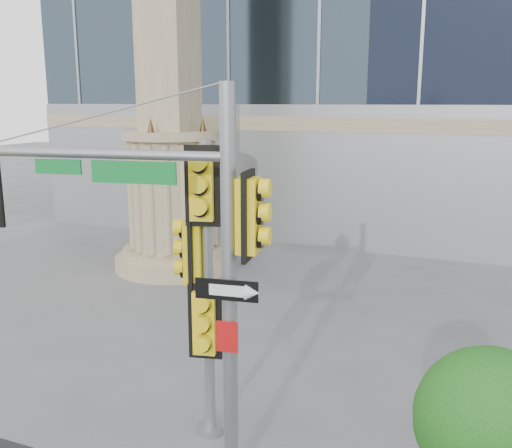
% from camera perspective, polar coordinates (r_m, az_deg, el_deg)
% --- Properties ---
extents(ground, '(120.00, 120.00, 0.00)m').
position_cam_1_polar(ground, '(11.86, -4.74, -19.02)').
color(ground, '#545456').
rests_on(ground, ground).
extents(monument, '(4.40, 4.40, 16.60)m').
position_cam_1_polar(monument, '(20.95, -8.56, 10.36)').
color(monument, gray).
rests_on(monument, ground).
extents(main_signal_pole, '(4.97, 1.14, 6.42)m').
position_cam_1_polar(main_signal_pole, '(8.96, -9.84, -1.97)').
color(main_signal_pole, slate).
rests_on(main_signal_pole, ground).
extents(secondary_signal_pole, '(1.02, 0.73, 5.51)m').
position_cam_1_polar(secondary_signal_pole, '(10.10, -5.36, -4.56)').
color(secondary_signal_pole, slate).
rests_on(secondary_signal_pole, ground).
extents(street_tree, '(1.97, 1.93, 3.07)m').
position_cam_1_polar(street_tree, '(8.37, 22.52, -18.29)').
color(street_tree, gray).
rests_on(street_tree, ground).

